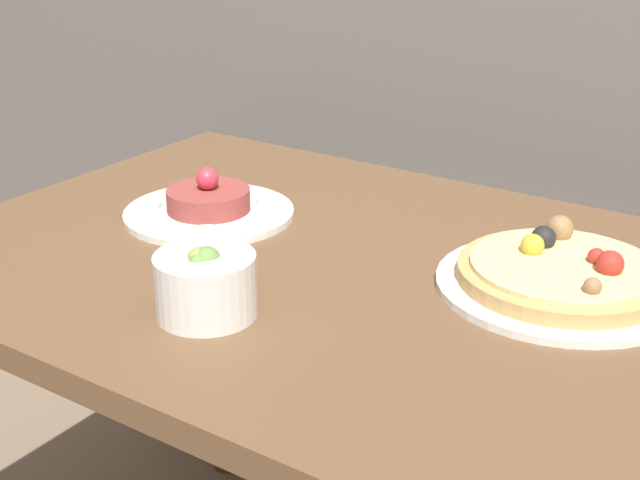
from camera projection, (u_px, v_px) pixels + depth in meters
The scene contains 4 objects.
dining_table at pixel (343, 336), 1.21m from camera, with size 1.14×0.78×0.74m.
pizza_plate at pixel (562, 275), 1.10m from camera, with size 0.31×0.31×0.06m.
tartare_plate at pixel (209, 206), 1.33m from camera, with size 0.25×0.25×0.08m.
small_bowl at pixel (206, 283), 1.02m from camera, with size 0.12×0.12×0.09m.
Camera 1 is at (0.57, -0.51, 1.22)m, focal length 50.00 mm.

